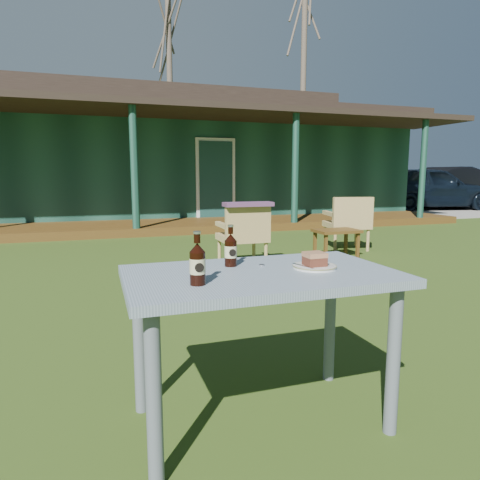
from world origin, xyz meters
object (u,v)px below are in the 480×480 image
object	(u,v)px
car_near	(429,188)
side_table	(336,234)
car_far	(455,187)
cake_slice	(315,259)
cola_bottle_near	(231,250)
cola_bottle_far	(198,264)
armchair_left	(244,232)
armchair_right	(349,220)
cafe_table	(261,294)
plate	(315,266)

from	to	relation	value
car_near	side_table	distance (m)	9.74
car_far	cake_slice	bearing A→B (deg)	128.72
car_far	cola_bottle_near	xyz separation A→B (m)	(-12.06, -10.70, 0.08)
cake_slice	cola_bottle_far	bearing A→B (deg)	-168.48
armchair_left	side_table	size ratio (longest dim) A/B	1.29
armchair_left	side_table	xyz separation A→B (m)	(1.40, 0.11, -0.09)
car_near	armchair_right	bearing A→B (deg)	140.10
cola_bottle_far	side_table	size ratio (longest dim) A/B	0.35
cafe_table	cake_slice	size ratio (longest dim) A/B	13.04
armchair_right	car_near	bearing A→B (deg)	40.75
car_near	cafe_table	xyz separation A→B (m)	(-9.79, -9.80, -0.10)
cola_bottle_near	armchair_left	xyz separation A→B (m)	(1.15, 3.14, -0.36)
cola_bottle_far	side_table	xyz separation A→B (m)	(2.78, 3.54, -0.46)
armchair_right	car_far	bearing A→B (deg)	37.64
armchair_right	cafe_table	bearing A→B (deg)	-127.16
car_near	side_table	world-z (taller)	car_near
car_far	car_near	bearing A→B (deg)	111.80
cola_bottle_far	plate	bearing A→B (deg)	12.07
car_far	cola_bottle_near	distance (m)	16.12
plate	cola_bottle_far	size ratio (longest dim) A/B	0.96
car_far	cafe_table	bearing A→B (deg)	128.06
car_near	plate	xyz separation A→B (m)	(-9.53, -9.81, 0.01)
car_near	car_far	size ratio (longest dim) A/B	0.97
cafe_table	cola_bottle_near	distance (m)	0.26
car_near	cola_bottle_near	size ratio (longest dim) A/B	21.44
armchair_left	armchair_right	xyz separation A→B (m)	(1.91, 0.62, 0.03)
car_near	armchair_right	size ratio (longest dim) A/B	5.14
cake_slice	armchair_right	world-z (taller)	armchair_right
cola_bottle_near	car_far	bearing A→B (deg)	41.58
cake_slice	car_far	bearing A→B (deg)	42.88
cake_slice	side_table	world-z (taller)	cake_slice
car_far	side_table	xyz separation A→B (m)	(-9.51, -7.44, -0.38)
cola_bottle_near	side_table	world-z (taller)	cola_bottle_near
car_far	armchair_right	distance (m)	11.35
plate	cafe_table	bearing A→B (deg)	178.09
car_near	car_far	bearing A→B (deg)	-54.69
cake_slice	cola_bottle_far	size ratio (longest dim) A/B	0.43
car_far	cola_bottle_near	size ratio (longest dim) A/B	22.17
cola_bottle_near	armchair_left	bearing A→B (deg)	69.86
cafe_table	cola_bottle_far	world-z (taller)	cola_bottle_far
cola_bottle_far	cola_bottle_near	bearing A→B (deg)	52.06
car_near	cafe_table	distance (m)	13.85
car_far	cafe_table	distance (m)	16.15
car_far	cola_bottle_near	world-z (taller)	car_far
cola_bottle_near	cake_slice	bearing A→B (deg)	-26.04
cafe_table	car_near	bearing A→B (deg)	45.02
plate	armchair_left	distance (m)	3.42
cafe_table	armchair_right	distance (m)	4.92
plate	armchair_right	size ratio (longest dim) A/B	0.25
plate	cola_bottle_near	xyz separation A→B (m)	(-0.36, 0.17, 0.07)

